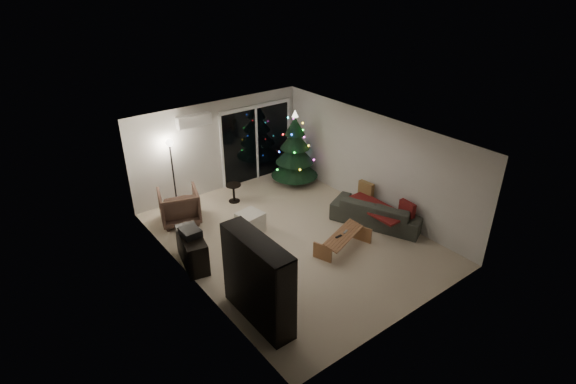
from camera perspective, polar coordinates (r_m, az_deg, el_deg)
name	(u,v)px	position (r m, az deg, el deg)	size (l,w,h in m)	color
room	(270,172)	(11.20, -2.25, 2.58)	(6.50, 7.51, 2.60)	beige
bookshelf	(248,285)	(7.77, -5.12, -11.65)	(0.42, 1.65, 1.65)	black
media_cabinet	(192,250)	(9.61, -12.06, -7.16)	(0.42, 1.13, 0.70)	black
stereo	(190,232)	(9.38, -12.31, -5.01)	(0.36, 0.42, 0.15)	black
armchair	(179,206)	(11.16, -13.64, -1.74)	(0.91, 0.93, 0.85)	brown
ottoman	(250,222)	(10.59, -4.79, -3.82)	(0.53, 0.53, 0.48)	beige
cardboard_box_a	(244,248)	(9.86, -5.55, -7.07)	(0.43, 0.32, 0.30)	#FBF2CC
cardboard_box_b	(242,227)	(10.63, -5.85, -4.40)	(0.39, 0.29, 0.27)	#FBF2CC
side_table	(234,193)	(11.92, -6.89, -0.12)	(0.40, 0.40, 0.50)	black
floor_lamp	(173,175)	(11.66, -14.34, 2.10)	(0.29, 0.29, 1.80)	black
sofa	(378,212)	(11.03, 11.30, -2.48)	(2.16, 0.85, 0.63)	#43473E
sofa_throw	(375,208)	(10.90, 11.01, -1.99)	(0.68, 1.56, 0.05)	maroon
cushion_a	(366,190)	(11.46, 9.87, 0.28)	(0.12, 0.42, 0.42)	brown
cushion_b	(407,210)	(10.73, 14.87, -2.23)	(0.12, 0.42, 0.42)	maroon
coffee_table	(343,242)	(9.98, 7.02, -6.35)	(1.26, 0.44, 0.40)	#A26A40
remote_a	(339,236)	(9.78, 6.45, -5.62)	(0.16, 0.05, 0.02)	black
remote_b	(345,232)	(9.96, 7.31, -5.01)	(0.15, 0.04, 0.02)	slate
christmas_tree	(295,148)	(12.52, 0.86, 5.63)	(1.33, 1.33, 2.15)	#14321F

